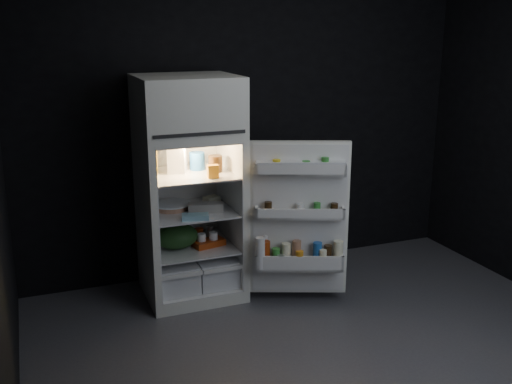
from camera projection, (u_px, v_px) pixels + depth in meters
name	position (u px, v px, depth m)	size (l,w,h in m)	color
floor	(337.00, 355.00, 4.04)	(4.00, 3.40, 0.00)	#505055
wall_back	(248.00, 120.00, 5.20)	(4.00, 0.00, 2.70)	black
refrigerator	(188.00, 181.00, 4.74)	(0.76, 0.71, 1.78)	white
fridge_door	(299.00, 223.00, 4.60)	(0.74, 0.44, 1.22)	white
milk_jug	(177.00, 158.00, 4.67)	(0.13, 0.13, 0.24)	white
mayo_jar	(197.00, 161.00, 4.78)	(0.12, 0.12, 0.14)	#215EB3
jam_jar	(215.00, 164.00, 4.71)	(0.11, 0.11, 0.13)	black
amber_bottle	(152.00, 161.00, 4.61)	(0.08, 0.08, 0.22)	gold
small_carton	(213.00, 171.00, 4.53)	(0.08, 0.06, 0.10)	orange
egg_carton	(206.00, 207.00, 4.70)	(0.27, 0.10, 0.07)	gray
pie	(172.00, 207.00, 4.78)	(0.28, 0.28, 0.04)	#A77458
flat_package	(195.00, 217.00, 4.52)	(0.20, 0.10, 0.04)	#7DB1C2
wrapped_pkg	(212.00, 199.00, 4.96)	(0.12, 0.10, 0.05)	#F6F5C9
produce_bag	(177.00, 236.00, 4.76)	(0.34, 0.29, 0.20)	#193815
yogurt_tray	(209.00, 243.00, 4.82)	(0.25, 0.13, 0.05)	#9A330D
small_can_red	(199.00, 233.00, 4.98)	(0.07, 0.07, 0.09)	#9A330D
small_can_silver	(210.00, 231.00, 5.04)	(0.06, 0.06, 0.09)	silver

